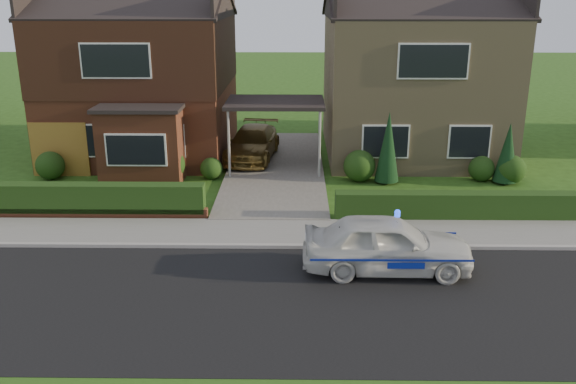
{
  "coord_description": "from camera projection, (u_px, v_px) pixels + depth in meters",
  "views": [
    {
      "loc": [
        0.82,
        -12.58,
        6.84
      ],
      "look_at": [
        0.6,
        3.5,
        1.51
      ],
      "focal_mm": 38.0,
      "sensor_mm": 36.0,
      "label": 1
    }
  ],
  "objects": [
    {
      "name": "dwarf_wall",
      "position": [
        86.0,
        213.0,
        19.15
      ],
      "size": [
        7.7,
        0.25,
        0.36
      ],
      "primitive_type": "cube",
      "color": "brown",
      "rests_on": "ground"
    },
    {
      "name": "shrub_left_near",
      "position": [
        211.0,
        168.0,
        23.12
      ],
      "size": [
        0.84,
        0.84,
        0.84
      ],
      "primitive_type": "sphere",
      "color": "black",
      "rests_on": "ground"
    },
    {
      "name": "road",
      "position": [
        260.0,
        301.0,
        14.11
      ],
      "size": [
        60.0,
        6.0,
        0.02
      ],
      "primitive_type": "cube",
      "color": "black",
      "rests_on": "ground"
    },
    {
      "name": "house_left",
      "position": [
        143.0,
        65.0,
        26.18
      ],
      "size": [
        7.5,
        9.53,
        7.25
      ],
      "color": "brown",
      "rests_on": "ground"
    },
    {
      "name": "hedge_right",
      "position": [
        454.0,
        220.0,
        19.11
      ],
      "size": [
        7.5,
        0.55,
        0.8
      ],
      "primitive_type": "cube",
      "color": "black",
      "rests_on": "ground"
    },
    {
      "name": "shrub_right_far",
      "position": [
        511.0,
        169.0,
        22.56
      ],
      "size": [
        1.08,
        1.08,
        1.08
      ],
      "primitive_type": "sphere",
      "color": "black",
      "rests_on": "ground"
    },
    {
      "name": "hedge_left",
      "position": [
        88.0,
        217.0,
        19.35
      ],
      "size": [
        7.5,
        0.55,
        0.9
      ],
      "primitive_type": "cube",
      "color": "black",
      "rests_on": "ground"
    },
    {
      "name": "shrub_right_near",
      "position": [
        359.0,
        166.0,
        22.8
      ],
      "size": [
        1.2,
        1.2,
        1.2
      ],
      "primitive_type": "sphere",
      "color": "black",
      "rests_on": "ground"
    },
    {
      "name": "shrub_left_mid",
      "position": [
        167.0,
        164.0,
        22.78
      ],
      "size": [
        1.32,
        1.32,
        1.32
      ],
      "primitive_type": "sphere",
      "color": "black",
      "rests_on": "ground"
    },
    {
      "name": "ground",
      "position": [
        260.0,
        301.0,
        14.11
      ],
      "size": [
        120.0,
        120.0,
        0.0
      ],
      "primitive_type": "plane",
      "color": "#264913",
      "rests_on": "ground"
    },
    {
      "name": "conifer_a",
      "position": [
        388.0,
        149.0,
        22.38
      ],
      "size": [
        0.9,
        0.9,
        2.6
      ],
      "primitive_type": "cone",
      "color": "black",
      "rests_on": "ground"
    },
    {
      "name": "garage_door",
      "position": [
        60.0,
        150.0,
        23.33
      ],
      "size": [
        2.2,
        0.1,
        2.1
      ],
      "primitive_type": "cube",
      "color": "brown",
      "rests_on": "ground"
    },
    {
      "name": "shrub_right_mid",
      "position": [
        481.0,
        169.0,
        22.87
      ],
      "size": [
        0.96,
        0.96,
        0.96
      ],
      "primitive_type": "sphere",
      "color": "black",
      "rests_on": "ground"
    },
    {
      "name": "potted_plant_c",
      "position": [
        193.0,
        201.0,
        19.72
      ],
      "size": [
        0.49,
        0.49,
        0.7
      ],
      "primitive_type": "imported",
      "rotation": [
        0.0,
        0.0,
        1.29
      ],
      "color": "gray",
      "rests_on": "ground"
    },
    {
      "name": "house_right",
      "position": [
        412.0,
        68.0,
        26.16
      ],
      "size": [
        7.5,
        8.06,
        7.25
      ],
      "color": "#9C885F",
      "rests_on": "ground"
    },
    {
      "name": "potted_plant_a",
      "position": [
        22.0,
        200.0,
        19.92
      ],
      "size": [
        0.41,
        0.33,
        0.68
      ],
      "primitive_type": "imported",
      "rotation": [
        0.0,
        0.0,
        -0.26
      ],
      "color": "gray",
      "rests_on": "ground"
    },
    {
      "name": "potted_plant_b",
      "position": [
        113.0,
        174.0,
        22.61
      ],
      "size": [
        0.45,
        0.4,
        0.7
      ],
      "primitive_type": "imported",
      "rotation": [
        0.0,
        0.0,
        0.26
      ],
      "color": "gray",
      "rests_on": "ground"
    },
    {
      "name": "driveway_car",
      "position": [
        253.0,
        143.0,
        25.47
      ],
      "size": [
        2.34,
        4.67,
        1.3
      ],
      "primitive_type": "imported",
      "rotation": [
        0.0,
        0.0,
        -0.12
      ],
      "color": "brown",
      "rests_on": "driveway"
    },
    {
      "name": "carport_link",
      "position": [
        275.0,
        104.0,
        23.67
      ],
      "size": [
        3.8,
        3.0,
        2.77
      ],
      "color": "black",
      "rests_on": "ground"
    },
    {
      "name": "kerb",
      "position": [
        266.0,
        246.0,
        16.98
      ],
      "size": [
        60.0,
        0.16,
        0.12
      ],
      "primitive_type": "cube",
      "color": "#9E9993",
      "rests_on": "ground"
    },
    {
      "name": "conifer_b",
      "position": [
        507.0,
        155.0,
        22.38
      ],
      "size": [
        0.9,
        0.9,
        2.2
      ],
      "primitive_type": "cone",
      "color": "black",
      "rests_on": "ground"
    },
    {
      "name": "police_car",
      "position": [
        387.0,
        244.0,
        15.42
      ],
      "size": [
        3.94,
        4.3,
        1.62
      ],
      "rotation": [
        0.0,
        0.0,
        1.56
      ],
      "color": "silver",
      "rests_on": "ground"
    },
    {
      "name": "shrub_left_far",
      "position": [
        50.0,
        166.0,
        23.06
      ],
      "size": [
        1.08,
        1.08,
        1.08
      ],
      "primitive_type": "sphere",
      "color": "black",
      "rests_on": "ground"
    },
    {
      "name": "sidewalk",
      "position": [
        268.0,
        232.0,
        17.98
      ],
      "size": [
        60.0,
        2.0,
        0.1
      ],
      "primitive_type": "cube",
      "color": "slate",
      "rests_on": "ground"
    },
    {
      "name": "driveway",
      "position": [
        276.0,
        168.0,
        24.53
      ],
      "size": [
        3.8,
        12.0,
        0.12
      ],
      "primitive_type": "cube",
      "color": "#666059",
      "rests_on": "ground"
    }
  ]
}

